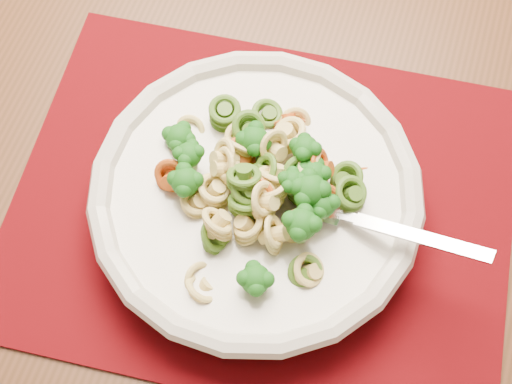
# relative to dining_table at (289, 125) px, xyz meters

# --- Properties ---
(dining_table) EXTENTS (1.52, 1.09, 0.72)m
(dining_table) POSITION_rel_dining_table_xyz_m (0.00, 0.00, 0.00)
(dining_table) COLOR #492714
(dining_table) RESTS_ON ground
(placemat) EXTENTS (0.45, 0.36, 0.00)m
(placemat) POSITION_rel_dining_table_xyz_m (-0.01, -0.14, 0.10)
(placemat) COLOR #530309
(placemat) RESTS_ON dining_table
(pasta_bowl) EXTENTS (0.28, 0.28, 0.05)m
(pasta_bowl) POSITION_rel_dining_table_xyz_m (-0.01, -0.15, 0.13)
(pasta_bowl) COLOR beige
(pasta_bowl) RESTS_ON placemat
(pasta_broccoli_heap) EXTENTS (0.24, 0.24, 0.06)m
(pasta_broccoli_heap) POSITION_rel_dining_table_xyz_m (-0.01, -0.15, 0.14)
(pasta_broccoli_heap) COLOR #E9C073
(pasta_broccoli_heap) RESTS_ON pasta_bowl
(fork) EXTENTS (0.18, 0.08, 0.08)m
(fork) POSITION_rel_dining_table_xyz_m (0.05, -0.16, 0.14)
(fork) COLOR silver
(fork) RESTS_ON pasta_bowl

